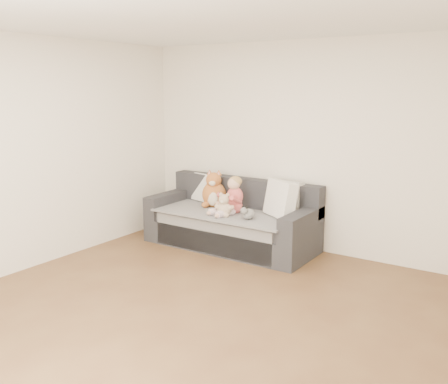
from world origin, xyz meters
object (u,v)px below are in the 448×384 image
object	(u,v)px
plush_cat	(214,192)
sofa	(232,223)
teddy_bear	(224,207)
toddler	(232,198)
sippy_cup	(224,209)

from	to	relation	value
plush_cat	sofa	bearing A→B (deg)	-34.80
teddy_bear	plush_cat	bearing A→B (deg)	127.76
toddler	teddy_bear	xyz separation A→B (m)	(-0.01, -0.18, -0.08)
plush_cat	sippy_cup	size ratio (longest dim) A/B	4.49
toddler	plush_cat	xyz separation A→B (m)	(-0.41, 0.19, -0.01)
sofa	toddler	world-z (taller)	toddler
sofa	sippy_cup	world-z (taller)	sofa
sippy_cup	sofa	bearing A→B (deg)	91.17
toddler	plush_cat	distance (m)	0.45
plush_cat	teddy_bear	world-z (taller)	plush_cat
toddler	teddy_bear	bearing A→B (deg)	-74.33
sofa	toddler	bearing A→B (deg)	-56.55
teddy_bear	sippy_cup	xyz separation A→B (m)	(-0.06, 0.11, -0.06)
sofa	plush_cat	world-z (taller)	plush_cat
toddler	sofa	bearing A→B (deg)	141.32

